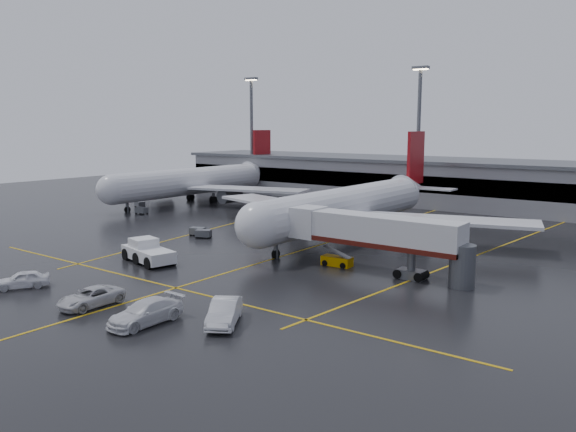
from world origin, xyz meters
The scene contains 22 objects.
ground centered at (0.00, 0.00, 0.00)m, with size 220.00×220.00×0.00m, color black.
apron_line_centre centered at (0.00, 0.00, 0.01)m, with size 0.25×90.00×0.02m, color gold.
apron_line_stop centered at (0.00, -22.00, 0.01)m, with size 60.00×0.25×0.02m, color gold.
apron_line_left centered at (-20.00, 10.00, 0.01)m, with size 0.25×70.00×0.02m, color gold.
apron_line_right centered at (18.00, 10.00, 0.01)m, with size 0.25×70.00×0.02m, color gold.
terminal centered at (0.00, 47.93, 4.32)m, with size 122.00×19.00×8.60m.
light_mast_left centered at (-45.00, 42.00, 14.47)m, with size 3.00×1.20×25.45m.
light_mast_mid centered at (-5.00, 42.00, 14.47)m, with size 3.00×1.20×25.45m.
main_airliner centered at (0.00, 9.70, 4.21)m, with size 48.80×45.60×14.10m.
second_airliner centered at (-42.00, 21.70, 4.21)m, with size 48.80×45.60×14.10m.
jet_bridge centered at (11.87, -6.00, 3.93)m, with size 19.90×3.40×6.05m.
pushback_tractor centered at (-10.15, -16.87, 1.05)m, with size 7.89×4.68×2.65m.
belt_loader centered at (7.42, -5.87, 0.51)m, with size 3.35×1.67×2.08m.
service_van_a centered at (-1.59, -29.84, 0.77)m, with size 2.56×5.56×1.54m, color silver.
service_van_b centered at (5.41, -29.88, 0.89)m, with size 2.51×6.17×1.79m, color white.
service_van_c centered at (10.18, -26.36, 0.93)m, with size 1.96×5.62×1.85m, color silver.
service_van_d centered at (-11.31, -30.42, 0.80)m, with size 1.89×4.71×1.60m, color white.
baggage_cart_a centered at (-14.97, -3.50, 0.63)m, with size 2.37×2.07×1.12m.
baggage_cart_b centered at (-16.85, -2.74, 0.63)m, with size 2.32×1.89×1.12m.
baggage_cart_c centered at (-11.91, 6.84, 0.63)m, with size 2.07×1.41×1.12m.
baggage_cart_d centered at (-45.07, 10.14, 0.63)m, with size 2.27×1.79×1.12m.
baggage_cart_e centered at (-38.55, 5.29, 0.63)m, with size 2.15×1.54×1.12m.
Camera 1 is at (38.52, -56.37, 14.71)m, focal length 35.40 mm.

